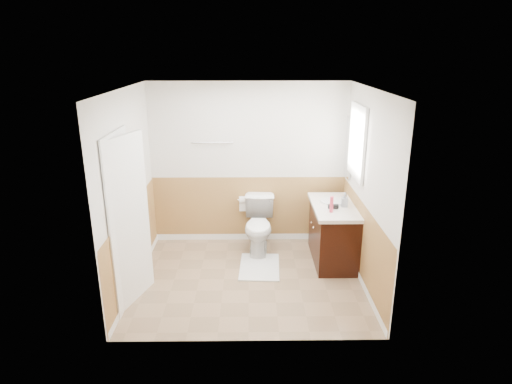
{
  "coord_description": "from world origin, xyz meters",
  "views": [
    {
      "loc": [
        0.03,
        -5.21,
        2.96
      ],
      "look_at": [
        0.1,
        0.25,
        1.15
      ],
      "focal_mm": 30.69,
      "sensor_mm": 36.0,
      "label": 1
    }
  ],
  "objects_px": {
    "bath_mat": "(260,267)",
    "vanity_cabinet": "(333,235)",
    "soap_dispenser": "(345,200)",
    "toilet": "(259,226)",
    "lotion_bottle": "(332,204)"
  },
  "relations": [
    {
      "from": "bath_mat",
      "to": "toilet",
      "type": "bearing_deg",
      "value": 90.0
    },
    {
      "from": "toilet",
      "to": "bath_mat",
      "type": "relative_size",
      "value": 1.02
    },
    {
      "from": "soap_dispenser",
      "to": "toilet",
      "type": "bearing_deg",
      "value": 162.44
    },
    {
      "from": "bath_mat",
      "to": "soap_dispenser",
      "type": "distance_m",
      "value": 1.52
    },
    {
      "from": "lotion_bottle",
      "to": "bath_mat",
      "type": "bearing_deg",
      "value": 177.46
    },
    {
      "from": "bath_mat",
      "to": "vanity_cabinet",
      "type": "xyz_separation_m",
      "value": [
        1.06,
        0.23,
        0.39
      ]
    },
    {
      "from": "soap_dispenser",
      "to": "bath_mat",
      "type": "bearing_deg",
      "value": -171.68
    },
    {
      "from": "bath_mat",
      "to": "lotion_bottle",
      "type": "relative_size",
      "value": 3.64
    },
    {
      "from": "lotion_bottle",
      "to": "vanity_cabinet",
      "type": "bearing_deg",
      "value": 69.77
    },
    {
      "from": "toilet",
      "to": "lotion_bottle",
      "type": "xyz_separation_m",
      "value": [
        0.96,
        -0.59,
        0.55
      ]
    },
    {
      "from": "bath_mat",
      "to": "vanity_cabinet",
      "type": "distance_m",
      "value": 1.15
    },
    {
      "from": "toilet",
      "to": "vanity_cabinet",
      "type": "height_order",
      "value": "toilet"
    },
    {
      "from": "bath_mat",
      "to": "soap_dispenser",
      "type": "xyz_separation_m",
      "value": [
        1.18,
        0.17,
        0.94
      ]
    },
    {
      "from": "bath_mat",
      "to": "lotion_bottle",
      "type": "height_order",
      "value": "lotion_bottle"
    },
    {
      "from": "soap_dispenser",
      "to": "vanity_cabinet",
      "type": "bearing_deg",
      "value": 155.02
    }
  ]
}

